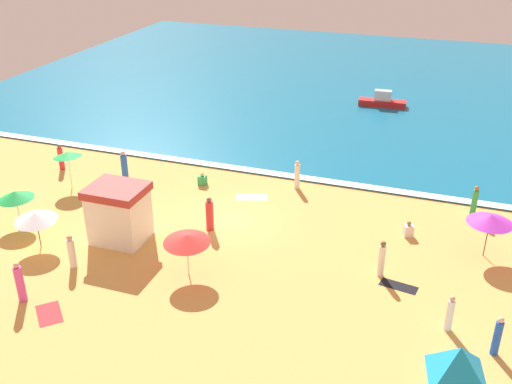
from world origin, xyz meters
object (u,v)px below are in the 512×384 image
Objects in this scene: beachgoer_11 at (124,167)px; small_boat_0 at (382,101)px; beachgoer_4 at (72,252)px; beachgoer_6 at (474,202)px; beach_umbrella_4 at (36,217)px; beachgoer_0 at (105,206)px; beach_umbrella_3 at (15,195)px; beach_umbrella_2 at (187,239)px; lifeguard_cabana at (119,213)px; beach_tent at (459,362)px; beachgoer_8 at (202,180)px; beachgoer_5 at (210,215)px; beachgoer_7 at (382,259)px; beach_umbrella_1 at (490,219)px; beachgoer_3 at (297,175)px; beachgoer_9 at (497,336)px; beachgoer_10 at (20,283)px; beach_umbrella_0 at (67,154)px; beachgoer_2 at (61,158)px; beachgoer_12 at (450,314)px; beachgoer_1 at (408,230)px.

beachgoer_11 reaches higher than small_boat_0.
beachgoer_6 is at bearing 32.74° from beachgoer_4.
beach_umbrella_4 is 2.98× the size of beachgoer_0.
beach_umbrella_3 reaches higher than small_boat_0.
lifeguard_cabana is at bearing 159.37° from beach_umbrella_2.
beachgoer_6 is at bearing 88.76° from beach_tent.
beach_umbrella_3 reaches higher than beachgoer_6.
beachgoer_8 is at bearing 47.15° from beach_umbrella_3.
beachgoer_5 is (-0.69, 4.07, -0.99)m from beach_umbrella_2.
lifeguard_cabana is 7.03m from beachgoer_11.
beachgoer_7 is (8.27, 2.79, -0.99)m from beach_umbrella_2.
beach_umbrella_1 is 14.09m from beach_umbrella_2.
beach_umbrella_1 is at bearing 25.61° from beach_umbrella_2.
beachgoer_0 is 0.51× the size of beachgoer_7.
beach_tent is at bearing -95.68° from beach_umbrella_1.
beachgoer_3 is at bearing 35.77° from beach_umbrella_3.
beachgoer_7 is 0.92× the size of beachgoer_11.
beachgoer_10 reaches higher than beachgoer_9.
beachgoer_5 is 1.04× the size of beachgoer_7.
beach_umbrella_0 is at bearing 158.61° from beach_tent.
beachgoer_11 is (4.67, -0.16, 0.12)m from beachgoer_2.
beachgoer_8 is at bearing 5.46° from beachgoer_2.
small_boat_0 is at bearing 63.68° from beachgoer_0.
beachgoer_7 is (6.05, -7.49, 0.02)m from beachgoer_3.
beachgoer_3 reaches higher than beachgoer_0.
beachgoer_0 is 0.48× the size of beachgoer_10.
beach_umbrella_4 reaches higher than beachgoer_0.
beach_umbrella_0 reaches higher than beach_umbrella_1.
beachgoer_11 is at bearing -166.32° from beachgoer_3.
beachgoer_12 is (11.38, -0.13, -1.09)m from beach_umbrella_2.
beachgoer_1 is 0.48× the size of beachgoer_9.
beach_tent is 2.14m from beachgoer_9.
beachgoer_4 is 0.95× the size of beachgoer_7.
beachgoer_12 reaches higher than beachgoer_0.
beachgoer_9 is (23.58, -7.03, -1.26)m from beach_umbrella_0.
beachgoer_1 is 10.14m from beachgoer_5.
beachgoer_1 is at bearing 108.43° from beachgoer_12.
beach_umbrella_2 is at bearing 175.55° from beachgoer_9.
beachgoer_8 is 0.20× the size of small_boat_0.
beachgoer_4 is at bearing -150.69° from beachgoer_1.
beach_tent is (-0.88, -8.81, -1.36)m from beach_umbrella_1.
beach_umbrella_2 reaches higher than beachgoer_10.
beachgoer_5 is 1.08× the size of beachgoer_9.
beachgoer_10 is 0.49× the size of small_boat_0.
beachgoer_0 is at bearing 175.76° from beachgoer_7.
beachgoer_4 is 2.95m from beachgoer_10.
beachgoer_2 is 0.91× the size of beachgoer_6.
beach_umbrella_1 reaches higher than beachgoer_11.
beachgoer_2 reaches higher than beachgoer_12.
beach_umbrella_0 is at bearing 150.14° from beach_umbrella_2.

